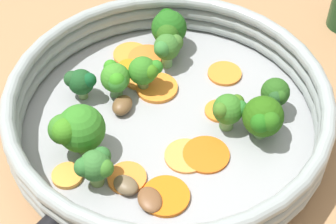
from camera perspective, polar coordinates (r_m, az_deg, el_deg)
ground_plane at (r=0.61m, az=0.00°, el=-2.11°), size 4.00×4.00×0.00m
skillet at (r=0.60m, az=0.00°, el=-1.55°), size 0.32×0.32×0.02m
skillet_rim_wall at (r=0.58m, az=0.00°, el=0.58°), size 0.33×0.33×0.05m
skillet_rivet_left at (r=0.54m, az=-12.65°, el=-8.50°), size 0.01×0.01×0.01m
carrot_slice_0 at (r=0.60m, az=5.26°, el=0.08°), size 0.04×0.04×0.00m
carrot_slice_1 at (r=0.55m, az=-4.19°, el=-6.69°), size 0.04×0.04×0.00m
carrot_slice_2 at (r=0.64m, az=5.77°, el=3.91°), size 0.05×0.05×0.00m
carrot_slice_3 at (r=0.62m, az=-1.16°, el=2.47°), size 0.06×0.06×0.00m
carrot_slice_4 at (r=0.53m, az=-0.23°, el=-8.54°), size 0.06×0.06×0.00m
carrot_slice_5 at (r=0.56m, az=3.89°, el=-4.34°), size 0.06×0.06×0.00m
carrot_slice_6 at (r=0.67m, az=-3.80°, el=5.82°), size 0.06×0.06×0.00m
carrot_slice_7 at (r=0.65m, az=-3.96°, el=4.42°), size 0.04×0.04×0.01m
carrot_slice_8 at (r=0.64m, az=-2.81°, el=3.49°), size 0.05×0.05×0.00m
carrot_slice_9 at (r=0.66m, az=-1.83°, el=5.51°), size 0.05×0.05×0.01m
carrot_slice_10 at (r=0.56m, az=1.84°, el=-4.48°), size 0.05×0.05×0.00m
carrot_slice_11 at (r=0.55m, az=-10.19°, el=-6.37°), size 0.03×0.03×0.00m
broccoli_floret_0 at (r=0.53m, az=-7.37°, el=-5.43°), size 0.04×0.03×0.04m
broccoli_floret_1 at (r=0.55m, az=-9.28°, el=-1.75°), size 0.06×0.05×0.06m
broccoli_floret_2 at (r=0.64m, az=-0.04°, el=6.59°), size 0.04×0.03×0.04m
broccoli_floret_3 at (r=0.57m, az=6.26°, el=0.26°), size 0.04×0.03×0.04m
broccoli_floret_4 at (r=0.66m, az=0.05°, el=8.44°), size 0.04×0.05×0.05m
broccoli_floret_5 at (r=0.61m, az=-8.80°, el=3.06°), size 0.03×0.03×0.04m
broccoli_floret_6 at (r=0.57m, az=9.66°, el=-0.59°), size 0.04×0.05×0.05m
broccoli_floret_7 at (r=0.61m, az=-2.41°, el=4.16°), size 0.03×0.03×0.04m
broccoli_floret_8 at (r=0.60m, az=-5.35°, el=3.40°), size 0.03×0.04×0.04m
broccoli_floret_9 at (r=0.59m, az=10.86°, el=1.78°), size 0.03×0.03×0.04m
mushroom_piece_0 at (r=0.60m, az=-4.67°, el=0.69°), size 0.03×0.03×0.01m
mushroom_piece_1 at (r=0.53m, az=-1.85°, el=-8.89°), size 0.03×0.03×0.01m
mushroom_piece_2 at (r=0.54m, az=-4.30°, el=-7.42°), size 0.03×0.03×0.01m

